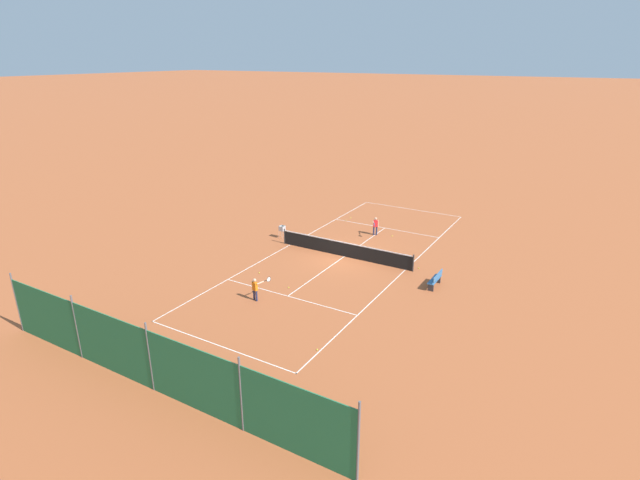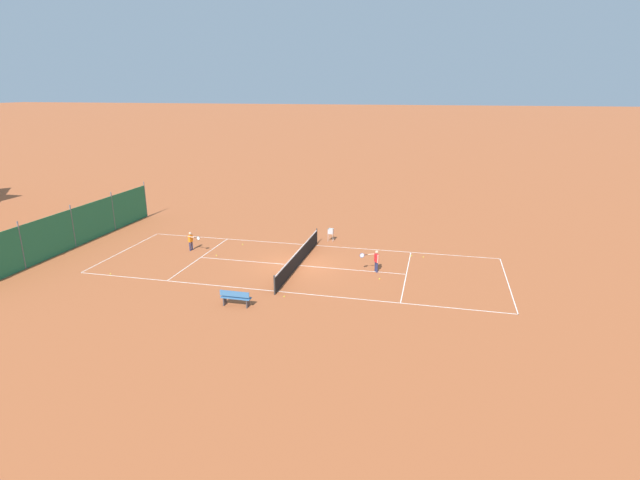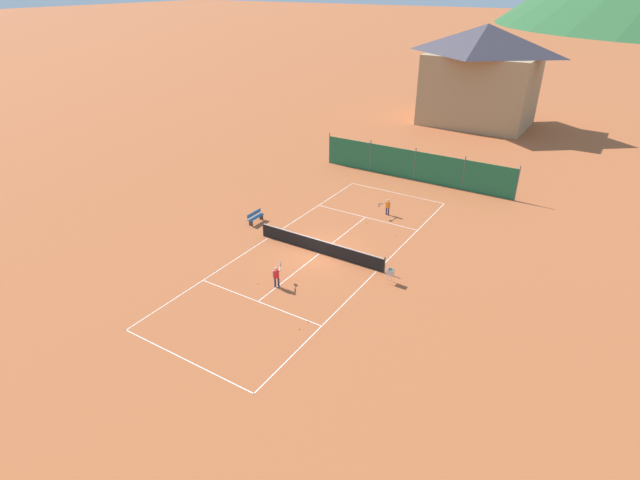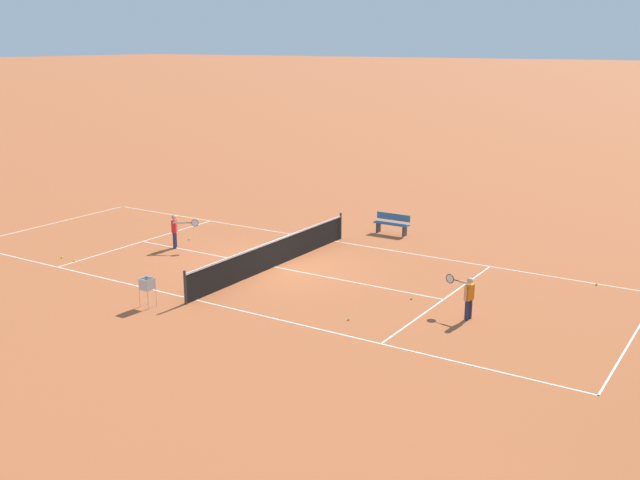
{
  "view_description": "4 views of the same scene",
  "coord_description": "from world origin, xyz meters",
  "px_view_note": "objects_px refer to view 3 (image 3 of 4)",
  "views": [
    {
      "loc": [
        -13.43,
        25.92,
        11.97
      ],
      "look_at": [
        0.97,
        1.39,
        1.37
      ],
      "focal_mm": 28.0,
      "sensor_mm": 36.0,
      "label": 1
    },
    {
      "loc": [
        -27.1,
        -7.79,
        10.2
      ],
      "look_at": [
        1.91,
        -0.86,
        1.09
      ],
      "focal_mm": 28.0,
      "sensor_mm": 36.0,
      "label": 2
    },
    {
      "loc": [
        14.83,
        -23.77,
        15.74
      ],
      "look_at": [
        -0.04,
        0.07,
        0.91
      ],
      "focal_mm": 28.0,
      "sensor_mm": 36.0,
      "label": 3
    },
    {
      "loc": [
        20.36,
        14.8,
        7.71
      ],
      "look_at": [
        -0.79,
        1.41,
        1.0
      ],
      "focal_mm": 42.0,
      "sensor_mm": 36.0,
      "label": 4
    }
  ],
  "objects_px": {
    "tennis_ball_by_net_right": "(366,223)",
    "tennis_ball_alley_left": "(257,238)",
    "tennis_ball_far_corner": "(395,235)",
    "tennis_ball_mid_court": "(307,321)",
    "alpine_chalet": "(481,74)",
    "tennis_ball_near_corner": "(343,190)",
    "player_far_service": "(387,206)",
    "tennis_ball_by_net_left": "(257,283)",
    "ball_hopper": "(390,273)",
    "player_near_baseline": "(277,275)",
    "tennis_ball_service_box": "(299,329)",
    "tennis_net": "(320,246)",
    "courtside_bench": "(255,217)"
  },
  "relations": [
    {
      "from": "alpine_chalet",
      "to": "tennis_ball_mid_court",
      "type": "bearing_deg",
      "value": -84.28
    },
    {
      "from": "tennis_ball_by_net_left",
      "to": "ball_hopper",
      "type": "distance_m",
      "value": 7.71
    },
    {
      "from": "player_far_service",
      "to": "tennis_ball_near_corner",
      "type": "relative_size",
      "value": 18.83
    },
    {
      "from": "tennis_ball_by_net_right",
      "to": "player_far_service",
      "type": "bearing_deg",
      "value": 72.34
    },
    {
      "from": "ball_hopper",
      "to": "courtside_bench",
      "type": "relative_size",
      "value": 0.59
    },
    {
      "from": "player_far_service",
      "to": "tennis_ball_by_net_right",
      "type": "distance_m",
      "value": 2.25
    },
    {
      "from": "tennis_ball_near_corner",
      "to": "tennis_ball_mid_court",
      "type": "relative_size",
      "value": 1.0
    },
    {
      "from": "player_near_baseline",
      "to": "tennis_ball_mid_court",
      "type": "distance_m",
      "value": 3.85
    },
    {
      "from": "tennis_ball_near_corner",
      "to": "alpine_chalet",
      "type": "bearing_deg",
      "value": 83.99
    },
    {
      "from": "tennis_ball_by_net_left",
      "to": "tennis_ball_service_box",
      "type": "bearing_deg",
      "value": -26.7
    },
    {
      "from": "tennis_ball_near_corner",
      "to": "courtside_bench",
      "type": "xyz_separation_m",
      "value": [
        -2.37,
        -8.66,
        0.42
      ]
    },
    {
      "from": "player_near_baseline",
      "to": "tennis_ball_by_net_right",
      "type": "height_order",
      "value": "player_near_baseline"
    },
    {
      "from": "tennis_ball_by_net_right",
      "to": "alpine_chalet",
      "type": "bearing_deg",
      "value": 92.9
    },
    {
      "from": "tennis_ball_by_net_right",
      "to": "tennis_ball_alley_left",
      "type": "bearing_deg",
      "value": -130.44
    },
    {
      "from": "player_near_baseline",
      "to": "tennis_ball_by_net_left",
      "type": "xyz_separation_m",
      "value": [
        -1.14,
        -0.39,
        -0.72
      ]
    },
    {
      "from": "tennis_ball_by_net_left",
      "to": "tennis_ball_by_net_right",
      "type": "bearing_deg",
      "value": 81.09
    },
    {
      "from": "tennis_ball_far_corner",
      "to": "tennis_ball_mid_court",
      "type": "height_order",
      "value": "same"
    },
    {
      "from": "tennis_ball_by_net_left",
      "to": "tennis_ball_far_corner",
      "type": "xyz_separation_m",
      "value": [
        4.22,
        9.82,
        0.0
      ]
    },
    {
      "from": "tennis_ball_by_net_left",
      "to": "tennis_ball_near_corner",
      "type": "bearing_deg",
      "value": 100.6
    },
    {
      "from": "player_far_service",
      "to": "tennis_ball_by_net_left",
      "type": "relative_size",
      "value": 18.83
    },
    {
      "from": "tennis_ball_alley_left",
      "to": "alpine_chalet",
      "type": "height_order",
      "value": "alpine_chalet"
    },
    {
      "from": "alpine_chalet",
      "to": "player_near_baseline",
      "type": "bearing_deg",
      "value": -88.51
    },
    {
      "from": "tennis_ball_by_net_right",
      "to": "tennis_ball_near_corner",
      "type": "bearing_deg",
      "value": 134.95
    },
    {
      "from": "tennis_ball_by_net_left",
      "to": "tennis_ball_mid_court",
      "type": "xyz_separation_m",
      "value": [
        4.43,
        -1.48,
        0.0
      ]
    },
    {
      "from": "tennis_ball_near_corner",
      "to": "tennis_ball_alley_left",
      "type": "bearing_deg",
      "value": -94.03
    },
    {
      "from": "player_near_baseline",
      "to": "ball_hopper",
      "type": "bearing_deg",
      "value": 35.63
    },
    {
      "from": "tennis_ball_by_net_left",
      "to": "ball_hopper",
      "type": "relative_size",
      "value": 0.07
    },
    {
      "from": "player_far_service",
      "to": "tennis_ball_mid_court",
      "type": "relative_size",
      "value": 18.83
    },
    {
      "from": "tennis_ball_near_corner",
      "to": "alpine_chalet",
      "type": "xyz_separation_m",
      "value": [
        2.87,
        27.23,
        5.79
      ]
    },
    {
      "from": "tennis_ball_far_corner",
      "to": "alpine_chalet",
      "type": "height_order",
      "value": "alpine_chalet"
    },
    {
      "from": "tennis_ball_service_box",
      "to": "tennis_ball_by_net_left",
      "type": "bearing_deg",
      "value": 153.3
    },
    {
      "from": "tennis_ball_alley_left",
      "to": "tennis_ball_mid_court",
      "type": "relative_size",
      "value": 1.0
    },
    {
      "from": "tennis_ball_alley_left",
      "to": "ball_hopper",
      "type": "bearing_deg",
      "value": -1.47
    },
    {
      "from": "player_near_baseline",
      "to": "tennis_ball_alley_left",
      "type": "height_order",
      "value": "player_near_baseline"
    },
    {
      "from": "tennis_ball_by_net_left",
      "to": "alpine_chalet",
      "type": "xyz_separation_m",
      "value": [
        0.05,
        42.28,
        5.79
      ]
    },
    {
      "from": "tennis_ball_alley_left",
      "to": "tennis_ball_mid_court",
      "type": "height_order",
      "value": "same"
    },
    {
      "from": "tennis_ball_by_net_right",
      "to": "alpine_chalet",
      "type": "distance_m",
      "value": 32.28
    },
    {
      "from": "tennis_ball_far_corner",
      "to": "ball_hopper",
      "type": "distance_m",
      "value": 6.09
    },
    {
      "from": "tennis_ball_alley_left",
      "to": "tennis_ball_by_net_right",
      "type": "xyz_separation_m",
      "value": [
        5.22,
        6.12,
        0.0
      ]
    },
    {
      "from": "tennis_ball_service_box",
      "to": "ball_hopper",
      "type": "bearing_deg",
      "value": 72.29
    },
    {
      "from": "tennis_net",
      "to": "tennis_ball_service_box",
      "type": "distance_m",
      "value": 7.93
    },
    {
      "from": "tennis_net",
      "to": "courtside_bench",
      "type": "xyz_separation_m",
      "value": [
        -6.34,
        1.38,
        -0.05
      ]
    },
    {
      "from": "tennis_ball_near_corner",
      "to": "courtside_bench",
      "type": "distance_m",
      "value": 8.99
    },
    {
      "from": "tennis_ball_by_net_right",
      "to": "ball_hopper",
      "type": "relative_size",
      "value": 0.07
    },
    {
      "from": "tennis_ball_by_net_left",
      "to": "tennis_ball_by_net_right",
      "type": "xyz_separation_m",
      "value": [
        1.66,
        10.57,
        0.0
      ]
    },
    {
      "from": "tennis_ball_near_corner",
      "to": "tennis_ball_service_box",
      "type": "bearing_deg",
      "value": -67.31
    },
    {
      "from": "player_near_baseline",
      "to": "tennis_ball_far_corner",
      "type": "xyz_separation_m",
      "value": [
        3.07,
        9.43,
        -0.72
      ]
    },
    {
      "from": "courtside_bench",
      "to": "ball_hopper",
      "type": "bearing_deg",
      "value": -10.72
    },
    {
      "from": "tennis_ball_near_corner",
      "to": "courtside_bench",
      "type": "relative_size",
      "value": 0.04
    },
    {
      "from": "tennis_ball_alley_left",
      "to": "alpine_chalet",
      "type": "xyz_separation_m",
      "value": [
        3.62,
        37.84,
        5.79
      ]
    }
  ]
}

